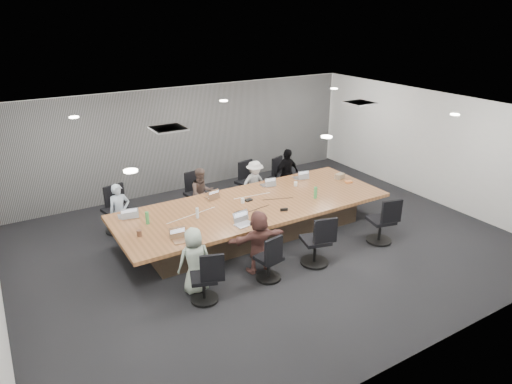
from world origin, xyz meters
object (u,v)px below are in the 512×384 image
chair_7 (381,224)px  laptop_3 (299,178)px  bottle_green_right (315,193)px  canvas_bag (340,176)px  person_4 (195,261)px  person_0 (120,212)px  chair_1 (196,197)px  snack_packet (348,182)px  chair_2 (248,185)px  laptop_4 (182,241)px  laptop_0 (127,216)px  person_1 (202,194)px  person_2 (255,184)px  person_5 (259,242)px  chair_0 (116,214)px  conference_table (254,218)px  bottle_green_left (147,218)px  stapler (284,210)px  laptop_5 (244,224)px  person_3 (287,174)px  mug_brown (139,233)px  bottle_clear (197,213)px  chair_5 (269,262)px  chair_4 (204,282)px  laptop_1 (212,197)px  chair_6 (315,244)px

chair_7 → laptop_3: bearing=110.9°
bottle_green_right → canvas_bag: bottle_green_right is taller
laptop_3 → person_4: person_4 is taller
laptop_3 → person_0: bearing=1.6°
person_4 → bottle_green_right: bearing=-160.8°
chair_1 → snack_packet: 3.73m
chair_2 → laptop_4: 3.80m
laptop_0 → laptop_3: same height
person_0 → person_1: size_ratio=0.99×
person_2 → person_5: size_ratio=0.96×
chair_0 → canvas_bag: (5.20, -1.45, 0.36)m
conference_table → laptop_3: laptop_3 is taller
bottle_green_left → stapler: bottle_green_left is taller
laptop_4 → person_5: person_5 is taller
chair_0 → person_5: 3.57m
person_2 → laptop_5: bearing=-127.8°
chair_7 → person_2: person_2 is taller
person_2 → person_3: 0.97m
person_1 → mug_brown: bearing=-139.2°
chair_0 → chair_2: size_ratio=1.01×
chair_0 → laptop_3: chair_0 is taller
conference_table → person_5: (-0.70, -1.35, 0.22)m
person_4 → mug_brown: size_ratio=10.42×
stapler → canvas_bag: (2.30, 0.90, 0.03)m
bottle_green_left → snack_packet: (4.95, -0.31, -0.11)m
person_2 → canvas_bag: 2.13m
conference_table → stapler: bearing=-61.7°
person_3 → laptop_5: size_ratio=3.84×
person_5 → bottle_clear: person_5 is taller
chair_5 → stapler: (1.05, 1.05, 0.40)m
laptop_5 → chair_7: bearing=-24.6°
chair_0 → chair_5: chair_0 is taller
laptop_3 → chair_5: bearing=53.7°
chair_5 → bottle_green_left: (-1.60, 1.93, 0.50)m
chair_4 → person_0: 3.11m
chair_1 → person_5: size_ratio=0.67×
laptop_1 → snack_packet: (3.26, -0.88, 0.01)m
chair_5 → snack_packet: 3.74m
person_1 → stapler: 2.23m
conference_table → laptop_1: bearing=127.2°
laptop_1 → person_2: bearing=-171.8°
person_3 → person_4: (-3.82, -2.70, -0.06)m
chair_4 → bottle_green_right: (3.35, 1.26, 0.50)m
chair_1 → person_4: (-1.40, -3.05, 0.20)m
chair_7 → person_1: (-2.75, 3.05, 0.20)m
laptop_1 → person_4: bearing=44.3°
laptop_4 → stapler: size_ratio=1.92×
chair_6 → laptop_4: 2.57m
laptop_3 → bottle_green_left: (-4.11, -0.57, 0.12)m
chair_2 → bottle_clear: 2.82m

